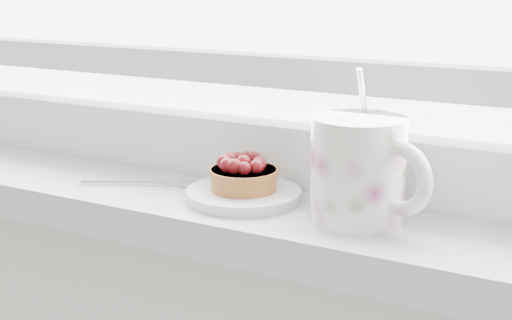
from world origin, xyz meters
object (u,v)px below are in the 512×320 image
Objects in this scene: raspberry_tart at (243,174)px; saucer at (244,195)px; fork at (153,183)px; floral_mug at (361,168)px.

saucer is at bearing -8.21° from raspberry_tart.
fork is at bearing -179.68° from raspberry_tart.
saucer is at bearing 177.96° from floral_mug.
raspberry_tart is 0.14m from floral_mug.
floral_mug is at bearing -0.94° from fork.
raspberry_tart reaches higher than fork.
raspberry_tart is at bearing 171.79° from saucer.
raspberry_tart is 0.49× the size of floral_mug.
saucer is 1.68× the size of raspberry_tart.
raspberry_tart reaches higher than saucer.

